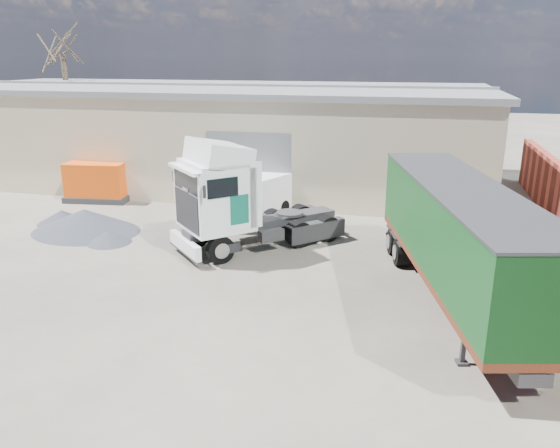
% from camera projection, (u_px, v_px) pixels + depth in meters
% --- Properties ---
extents(ground, '(120.00, 120.00, 0.00)m').
position_uv_depth(ground, '(217.00, 302.00, 16.08)').
color(ground, '#282420').
rests_on(ground, ground).
extents(warehouse, '(30.60, 12.60, 5.42)m').
position_uv_depth(warehouse, '(212.00, 133.00, 31.48)').
color(warehouse, tan).
rests_on(warehouse, ground).
extents(bare_tree, '(4.00, 4.00, 9.60)m').
position_uv_depth(bare_tree, '(61.00, 40.00, 36.35)').
color(bare_tree, '#382B21').
rests_on(bare_tree, ground).
extents(tractor_unit, '(6.02, 6.00, 4.20)m').
position_uv_depth(tractor_unit, '(236.00, 204.00, 19.94)').
color(tractor_unit, black).
rests_on(tractor_unit, ground).
extents(box_trailer, '(4.68, 10.81, 3.52)m').
position_uv_depth(box_trailer, '(458.00, 232.00, 15.51)').
color(box_trailer, '#2D2D30').
rests_on(box_trailer, ground).
extents(panel_van, '(3.43, 4.78, 1.81)m').
position_uv_depth(panel_van, '(245.00, 198.00, 23.92)').
color(panel_van, black).
rests_on(panel_van, ground).
extents(orange_skip, '(3.29, 2.29, 1.92)m').
position_uv_depth(orange_skip, '(99.00, 184.00, 27.13)').
color(orange_skip, '#2D2D30').
rests_on(orange_skip, ground).
extents(gravel_heap, '(5.35, 4.77, 0.95)m').
position_uv_depth(gravel_heap, '(84.00, 221.00, 22.39)').
color(gravel_heap, '#1F2229').
rests_on(gravel_heap, ground).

